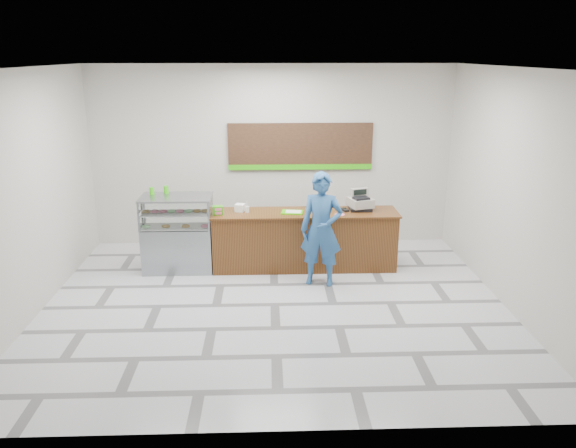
{
  "coord_description": "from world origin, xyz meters",
  "views": [
    {
      "loc": [
        -0.09,
        -7.84,
        3.7
      ],
      "look_at": [
        0.23,
        0.9,
        1.01
      ],
      "focal_mm": 35.0,
      "sensor_mm": 36.0,
      "label": 1
    }
  ],
  "objects_px": {
    "sales_counter": "(304,240)",
    "serving_tray": "(292,212)",
    "display_case": "(178,233)",
    "cash_register": "(360,202)",
    "customer": "(321,229)"
  },
  "relations": [
    {
      "from": "cash_register",
      "to": "serving_tray",
      "type": "bearing_deg",
      "value": 171.18
    },
    {
      "from": "cash_register",
      "to": "serving_tray",
      "type": "relative_size",
      "value": 1.21
    },
    {
      "from": "cash_register",
      "to": "customer",
      "type": "relative_size",
      "value": 0.26
    },
    {
      "from": "sales_counter",
      "to": "serving_tray",
      "type": "height_order",
      "value": "serving_tray"
    },
    {
      "from": "sales_counter",
      "to": "cash_register",
      "type": "bearing_deg",
      "value": 7.25
    },
    {
      "from": "sales_counter",
      "to": "cash_register",
      "type": "relative_size",
      "value": 6.66
    },
    {
      "from": "cash_register",
      "to": "customer",
      "type": "bearing_deg",
      "value": -148.27
    },
    {
      "from": "sales_counter",
      "to": "customer",
      "type": "distance_m",
      "value": 0.88
    },
    {
      "from": "serving_tray",
      "to": "cash_register",
      "type": "bearing_deg",
      "value": 16.31
    },
    {
      "from": "cash_register",
      "to": "serving_tray",
      "type": "height_order",
      "value": "cash_register"
    },
    {
      "from": "serving_tray",
      "to": "customer",
      "type": "bearing_deg",
      "value": -48.91
    },
    {
      "from": "sales_counter",
      "to": "serving_tray",
      "type": "xyz_separation_m",
      "value": [
        -0.22,
        -0.04,
        0.52
      ]
    },
    {
      "from": "display_case",
      "to": "cash_register",
      "type": "relative_size",
      "value": 2.72
    },
    {
      "from": "serving_tray",
      "to": "customer",
      "type": "relative_size",
      "value": 0.22
    },
    {
      "from": "display_case",
      "to": "customer",
      "type": "bearing_deg",
      "value": -16.71
    }
  ]
}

